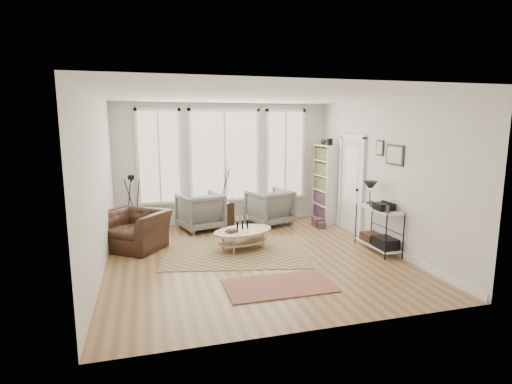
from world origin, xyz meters
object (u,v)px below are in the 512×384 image
object	(u,v)px
bookcase	(325,183)
armchair_right	(269,207)
accent_chair	(135,230)
low_shelf	(378,225)
armchair_left	(200,211)
coffee_table	(243,234)
side_table	(226,194)

from	to	relation	value
bookcase	armchair_right	xyz separation A→B (m)	(-1.46, -0.03, -0.53)
accent_chair	low_shelf	bearing A→B (deg)	18.99
armchair_left	armchair_right	xyz separation A→B (m)	(1.67, 0.01, 0.00)
coffee_table	accent_chair	bearing A→B (deg)	162.58
armchair_left	bookcase	bearing A→B (deg)	165.05
low_shelf	accent_chair	world-z (taller)	low_shelf
armchair_left	accent_chair	xyz separation A→B (m)	(-1.43, -1.08, -0.06)
armchair_left	low_shelf	bearing A→B (deg)	125.40
low_shelf	coffee_table	bearing A→B (deg)	162.80
bookcase	accent_chair	distance (m)	4.73
armchair_left	armchair_right	bearing A→B (deg)	164.77
armchair_left	coffee_table	bearing A→B (deg)	93.39
bookcase	armchair_left	world-z (taller)	bookcase
side_table	armchair_left	bearing A→B (deg)	-171.52
coffee_table	armchair_right	size ratio (longest dim) A/B	1.50
low_shelf	armchair_right	size ratio (longest dim) A/B	1.38
low_shelf	coffee_table	xyz separation A→B (m)	(-2.48, 0.77, -0.21)
bookcase	armchair_left	distance (m)	3.17
coffee_table	armchair_right	xyz separation A→B (m)	(1.08, 1.72, 0.13)
armchair_left	armchair_right	size ratio (longest dim) A/B	1.00
bookcase	low_shelf	size ratio (longest dim) A/B	1.58
coffee_table	armchair_right	world-z (taller)	armchair_right
armchair_right	coffee_table	bearing A→B (deg)	39.04
armchair_left	accent_chair	bearing A→B (deg)	21.38
bookcase	accent_chair	xyz separation A→B (m)	(-4.56, -1.12, -0.58)
low_shelf	accent_chair	bearing A→B (deg)	162.70
coffee_table	armchair_right	distance (m)	2.04
armchair_right	side_table	bearing A→B (deg)	-23.24
low_shelf	armchair_right	distance (m)	2.86
side_table	armchair_right	bearing A→B (deg)	-4.36
bookcase	coffee_table	xyz separation A→B (m)	(-2.54, -1.75, -0.65)
low_shelf	armchair_left	bearing A→B (deg)	141.11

